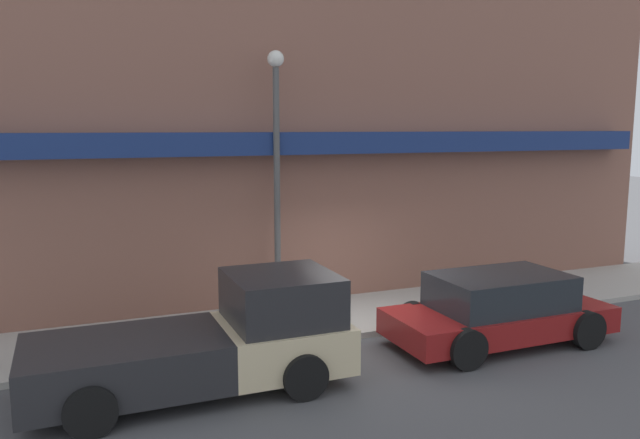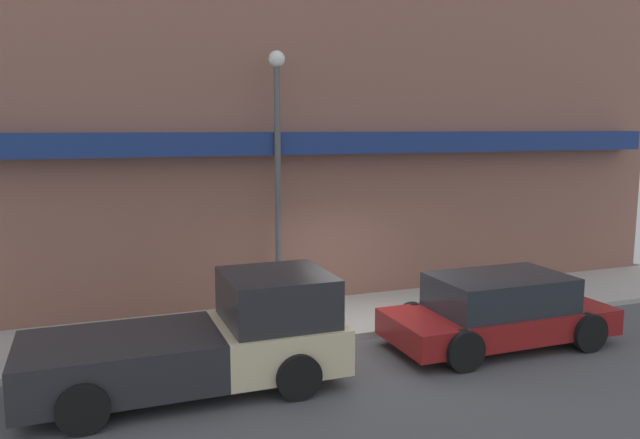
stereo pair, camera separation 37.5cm
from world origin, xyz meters
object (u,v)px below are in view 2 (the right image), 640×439
at_px(fire_hydrant, 475,290).
at_px(street_lamp, 278,153).
at_px(pickup_truck, 209,340).
at_px(parked_car, 499,311).

height_order(fire_hydrant, street_lamp, street_lamp).
distance_m(pickup_truck, street_lamp, 4.93).
relative_size(parked_car, street_lamp, 0.78).
bearing_deg(fire_hydrant, parked_car, -113.38).
xyz_separation_m(parked_car, street_lamp, (-3.49, 3.31, 3.01)).
relative_size(pickup_truck, street_lamp, 0.89).
relative_size(pickup_truck, parked_car, 1.14).
distance_m(parked_car, fire_hydrant, 2.36).
xyz_separation_m(pickup_truck, parked_car, (5.70, 0.00, -0.11)).
height_order(pickup_truck, fire_hydrant, pickup_truck).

